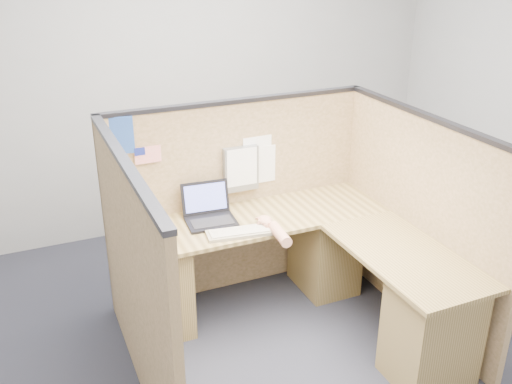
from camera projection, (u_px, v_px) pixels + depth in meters
name	position (u px, v px, depth m)	size (l,w,h in m)	color
floor	(295.00, 354.00, 3.85)	(5.00, 5.00, 0.00)	black
wall_back	(186.00, 81.00, 5.19)	(5.00, 5.00, 0.00)	#9EA1A3
cubicle_partitions	(270.00, 227.00, 3.91)	(2.06, 1.83, 1.53)	brown
l_desk	(301.00, 278.00, 4.00)	(1.95, 1.75, 0.73)	brown
laptop	(208.00, 212.00, 4.07)	(0.37, 0.36, 0.25)	black
keyboard	(240.00, 232.00, 3.88)	(0.47, 0.22, 0.03)	gray
mouse	(265.00, 223.00, 3.99)	(0.11, 0.07, 0.05)	#B8B8BD
hand_forearm	(275.00, 230.00, 3.86)	(0.12, 0.41, 0.09)	tan
blue_poster	(119.00, 136.00, 3.80)	(0.19, 0.00, 0.26)	#22479C
american_flag	(145.00, 157.00, 3.92)	(0.19, 0.01, 0.32)	olive
file_holder	(241.00, 169.00, 4.24)	(0.27, 0.05, 0.34)	slate
paper_left	(257.00, 155.00, 4.29)	(0.23, 0.00, 0.30)	white
paper_right	(262.00, 165.00, 4.33)	(0.23, 0.00, 0.29)	white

